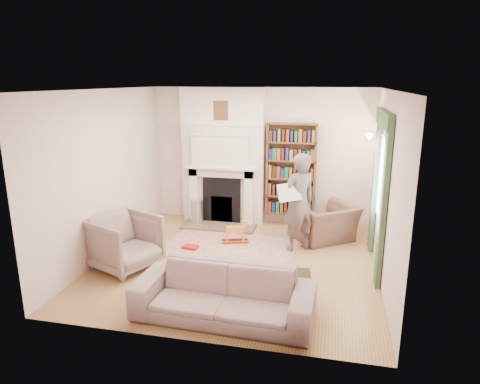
% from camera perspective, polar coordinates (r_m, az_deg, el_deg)
% --- Properties ---
extents(floor, '(4.50, 4.50, 0.00)m').
position_cam_1_polar(floor, '(7.19, -0.44, -9.40)').
color(floor, '#8D5F38').
rests_on(floor, ground).
extents(ceiling, '(4.50, 4.50, 0.00)m').
position_cam_1_polar(ceiling, '(6.56, -0.48, 13.51)').
color(ceiling, white).
rests_on(ceiling, wall_back).
extents(wall_back, '(4.50, 0.00, 4.50)m').
position_cam_1_polar(wall_back, '(8.90, 2.79, 4.77)').
color(wall_back, beige).
rests_on(wall_back, floor).
extents(wall_front, '(4.50, 0.00, 4.50)m').
position_cam_1_polar(wall_front, '(4.66, -6.67, -4.69)').
color(wall_front, beige).
rests_on(wall_front, floor).
extents(wall_left, '(0.00, 4.50, 4.50)m').
position_cam_1_polar(wall_left, '(7.56, -17.34, 2.30)').
color(wall_left, beige).
rests_on(wall_left, floor).
extents(wall_right, '(0.00, 4.50, 4.50)m').
position_cam_1_polar(wall_right, '(6.62, 18.87, 0.48)').
color(wall_right, beige).
rests_on(wall_right, floor).
extents(fireplace, '(1.70, 0.58, 2.80)m').
position_cam_1_polar(fireplace, '(8.87, -2.23, 4.65)').
color(fireplace, beige).
rests_on(fireplace, floor).
extents(bookcase, '(1.00, 0.24, 1.85)m').
position_cam_1_polar(bookcase, '(8.74, 6.83, 2.98)').
color(bookcase, brown).
rests_on(bookcase, floor).
extents(window, '(0.02, 0.90, 1.30)m').
position_cam_1_polar(window, '(7.00, 18.45, 1.67)').
color(window, silver).
rests_on(window, wall_right).
extents(curtain_left, '(0.07, 0.32, 2.40)m').
position_cam_1_polar(curtain_left, '(6.38, 18.55, -1.88)').
color(curtain_left, '#32492F').
rests_on(curtain_left, floor).
extents(curtain_right, '(0.07, 0.32, 2.40)m').
position_cam_1_polar(curtain_right, '(7.73, 17.56, 1.03)').
color(curtain_right, '#32492F').
rests_on(curtain_right, floor).
extents(pelmet, '(0.09, 1.70, 0.24)m').
position_cam_1_polar(pelmet, '(6.86, 18.71, 9.28)').
color(pelmet, '#32492F').
rests_on(pelmet, wall_right).
extents(wall_sconce, '(0.20, 0.24, 0.24)m').
position_cam_1_polar(wall_sconce, '(7.98, 16.50, 6.65)').
color(wall_sconce, gold).
rests_on(wall_sconce, wall_right).
extents(rug, '(2.56, 2.07, 0.01)m').
position_cam_1_polar(rug, '(7.68, -1.90, -7.73)').
color(rug, beige).
rests_on(rug, floor).
extents(armchair_reading, '(1.39, 1.36, 0.68)m').
position_cam_1_polar(armchair_reading, '(8.20, 11.20, -4.03)').
color(armchair_reading, '#4B3028').
rests_on(armchair_reading, floor).
extents(armchair_left, '(1.23, 1.22, 0.87)m').
position_cam_1_polar(armchair_left, '(7.10, -15.15, -6.48)').
color(armchair_left, '#9D9581').
rests_on(armchair_left, floor).
extents(sofa, '(2.30, 0.97, 0.66)m').
position_cam_1_polar(sofa, '(5.54, -2.19, -13.38)').
color(sofa, '#AD9C8F').
rests_on(sofa, floor).
extents(man_reading, '(0.76, 0.73, 1.75)m').
position_cam_1_polar(man_reading, '(7.49, 7.83, -1.43)').
color(man_reading, '#544743').
rests_on(man_reading, floor).
extents(newspaper, '(0.42, 0.38, 0.30)m').
position_cam_1_polar(newspaper, '(7.25, 6.58, -0.03)').
color(newspaper, silver).
rests_on(newspaper, man_reading).
extents(coffee_table, '(0.75, 0.53, 0.45)m').
position_cam_1_polar(coffee_table, '(5.89, 5.87, -12.80)').
color(coffee_table, '#331F12').
rests_on(coffee_table, floor).
extents(paraffin_heater, '(0.30, 0.30, 0.55)m').
position_cam_1_polar(paraffin_heater, '(8.94, -5.76, -2.67)').
color(paraffin_heater, '#B3B7BC').
rests_on(paraffin_heater, floor).
extents(rocking_horse, '(0.53, 0.33, 0.43)m').
position_cam_1_polar(rocking_horse, '(7.94, -0.66, -5.34)').
color(rocking_horse, gold).
rests_on(rocking_horse, rug).
extents(board_game, '(0.47, 0.47, 0.03)m').
position_cam_1_polar(board_game, '(6.85, -2.23, -10.44)').
color(board_game, '#E6D251').
rests_on(board_game, rug).
extents(game_box_lid, '(0.29, 0.21, 0.05)m').
position_cam_1_polar(game_box_lid, '(7.77, -6.62, -7.29)').
color(game_box_lid, red).
rests_on(game_box_lid, rug).
extents(comic_annuals, '(0.51, 0.50, 0.02)m').
position_cam_1_polar(comic_annuals, '(6.75, -1.10, -10.93)').
color(comic_annuals, red).
rests_on(comic_annuals, rug).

